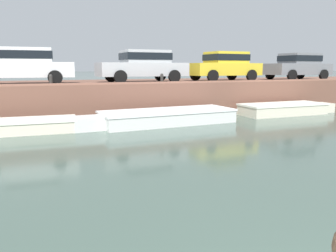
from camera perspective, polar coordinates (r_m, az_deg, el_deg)
The scene contains 12 objects.
ground_plane at distance 8.22m, azimuth -3.56°, elevation -5.85°, with size 400.00×400.00×0.00m, color #42564C.
far_quay_wall at distance 17.22m, azimuth -13.43°, elevation 4.91°, with size 60.00×6.00×1.55m, color brown.
far_wall_coping at distance 14.32m, azimuth -11.88°, elevation 7.24°, with size 60.00×0.24×0.08m, color #925F4C.
boat_moored_west_cream at distance 12.62m, azimuth -24.60°, elevation -0.03°, with size 5.22×1.68×0.47m.
boat_moored_central_white at distance 13.30m, azimuth -1.11°, elevation 1.56°, with size 6.63×2.26×0.56m.
boat_moored_east_cream at distance 17.10m, azimuth 19.89°, elevation 2.84°, with size 5.11×1.63×0.54m.
car_left_inner_white at distance 15.58m, azimuth -23.86°, elevation 9.79°, with size 4.32×2.13×1.54m.
car_centre_silver at distance 16.31m, azimuth -4.35°, elevation 10.59°, with size 4.36×2.09×1.54m.
car_right_inner_yellow at distance 18.20m, azimuth 9.76°, elevation 10.42°, with size 3.96×2.11×1.54m.
car_rightmost_grey at distance 21.26m, azimuth 21.67°, elevation 9.80°, with size 3.92×2.07×1.54m.
mooring_bollard_mid at distance 14.25m, azimuth -19.73°, elevation 7.66°, with size 0.15×0.15×0.44m.
mooring_bollard_east at distance 15.20m, azimuth -1.08°, elevation 8.36°, with size 0.15×0.15×0.44m.
Camera 1 is at (-2.43, -1.07, 2.26)m, focal length 35.00 mm.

